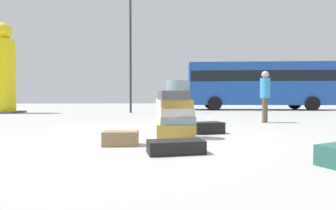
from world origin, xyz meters
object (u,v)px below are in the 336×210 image
suitcase_black_white_trunk (208,128)px  parked_bus (257,83)px  suitcase_black_behind_tower (176,147)px  suitcase_cream_foreground_near (162,114)px  yellow_dummy_statue (3,73)px  lamp_post (130,32)px  suitcase_tower (177,112)px  person_bearded_onlooker (265,92)px  suitcase_brown_left_side (121,138)px

suitcase_black_white_trunk → parked_bus: parked_bus is taller
suitcase_black_behind_tower → suitcase_cream_foreground_near: bearing=82.5°
suitcase_black_white_trunk → yellow_dummy_statue: bearing=123.7°
yellow_dummy_statue → suitcase_cream_foreground_near: bearing=-44.8°
lamp_post → suitcase_black_white_trunk: bearing=-76.3°
suitcase_tower → yellow_dummy_statue: bearing=130.5°
suitcase_tower → suitcase_black_white_trunk: suitcase_tower is taller
suitcase_black_white_trunk → person_bearded_onlooker: person_bearded_onlooker is taller
suitcase_brown_left_side → parked_bus: (8.14, 12.84, 1.72)m
suitcase_brown_left_side → yellow_dummy_statue: yellow_dummy_statue is taller
person_bearded_onlooker → parked_bus: 10.15m
suitcase_tower → person_bearded_onlooker: 4.30m
parked_bus → suitcase_black_behind_tower: bearing=-110.4°
suitcase_cream_foreground_near → yellow_dummy_statue: 11.10m
suitcase_black_behind_tower → parked_bus: 15.48m
suitcase_tower → suitcase_black_white_trunk: bearing=38.2°
suitcase_cream_foreground_near → yellow_dummy_statue: size_ratio=0.16×
suitcase_tower → suitcase_black_behind_tower: 1.41m
yellow_dummy_statue → parked_bus: bearing=10.8°
suitcase_black_white_trunk → suitcase_tower: bearing=-153.0°
suitcase_tower → suitcase_cream_foreground_near: (-0.16, 1.56, -0.11)m
suitcase_black_white_trunk → yellow_dummy_statue: yellow_dummy_statue is taller
suitcase_black_behind_tower → suitcase_tower: bearing=75.2°
suitcase_black_behind_tower → person_bearded_onlooker: (3.33, 4.23, 0.86)m
suitcase_cream_foreground_near → person_bearded_onlooker: 3.61m
person_bearded_onlooker → lamp_post: 8.34m
suitcase_cream_foreground_near → parked_bus: parked_bus is taller
suitcase_black_behind_tower → person_bearded_onlooker: size_ratio=0.47×
suitcase_brown_left_side → yellow_dummy_statue: bearing=127.2°
suitcase_cream_foreground_near → suitcase_brown_left_side: size_ratio=1.37×
suitcase_brown_left_side → person_bearded_onlooker: (4.12, 3.57, 0.84)m
suitcase_tower → suitcase_brown_left_side: bearing=-145.3°
suitcase_cream_foreground_near → suitcase_black_behind_tower: bearing=-104.0°
suitcase_tower → lamp_post: lamp_post is taller
suitcase_black_behind_tower → suitcase_brown_left_side: bearing=132.8°
person_bearded_onlooker → lamp_post: (-4.48, 6.16, 3.39)m
suitcase_black_behind_tower → person_bearded_onlooker: 5.46m
suitcase_tower → suitcase_brown_left_side: 1.24m
suitcase_brown_left_side → person_bearded_onlooker: 5.51m
suitcase_tower → suitcase_cream_foreground_near: size_ratio=1.44×
suitcase_tower → suitcase_cream_foreground_near: 1.58m
suitcase_black_white_trunk → person_bearded_onlooker: 3.44m
person_bearded_onlooker → yellow_dummy_statue: (-11.08, 6.40, 1.15)m
suitcase_tower → yellow_dummy_statue: 12.32m
person_bearded_onlooker → parked_bus: (4.02, 9.28, 0.88)m
parked_bus → suitcase_cream_foreground_near: bearing=-116.5°
suitcase_brown_left_side → person_bearded_onlooker: bearing=43.1°
suitcase_tower → lamp_post: bearing=98.4°
suitcase_tower → lamp_post: (-1.34, 9.05, 3.86)m
person_bearded_onlooker → suitcase_tower: bearing=-8.7°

